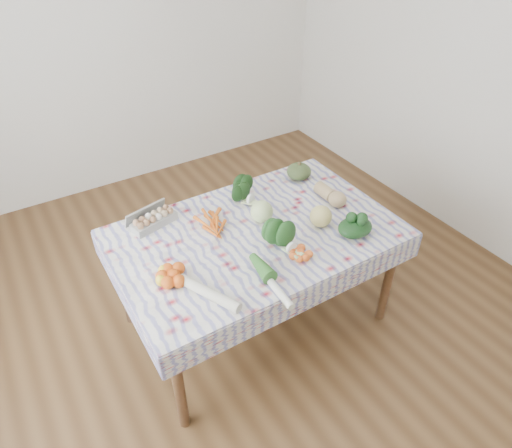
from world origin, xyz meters
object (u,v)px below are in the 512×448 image
Objects in this scene: butternut_squash at (331,194)px; kabocha_squash at (299,171)px; dining_table at (256,243)px; grapefruit at (321,216)px; egg_carton at (154,220)px; cabbage at (262,212)px.

kabocha_squash is at bearing 90.55° from butternut_squash.
dining_table is 12.04× the size of grapefruit.
cabbage reaches higher than egg_carton.
egg_carton is at bearing 160.69° from butternut_squash.
cabbage reaches higher than grapefruit.
butternut_squash is (0.58, 0.02, 0.14)m from dining_table.
kabocha_squash is 0.34m from butternut_squash.
cabbage reaches higher than butternut_squash.
grapefruit is at bearing -45.65° from egg_carton.
grapefruit is at bearing -142.77° from butternut_squash.
kabocha_squash is (0.57, 0.36, 0.14)m from dining_table.
kabocha_squash is 0.70× the size of butternut_squash.
grapefruit reaches higher than kabocha_squash.
butternut_squash is at bearing 38.19° from grapefruit.
egg_carton is 2.03× the size of cabbage.
egg_carton is 1.12m from butternut_squash.
egg_carton is at bearing 179.01° from kabocha_squash.
cabbage is (0.09, 0.08, 0.15)m from dining_table.
cabbage is (0.57, -0.30, 0.03)m from egg_carton.
cabbage is 0.57× the size of butternut_squash.
dining_table is 11.68× the size of cabbage.
dining_table is 0.42m from grapefruit.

